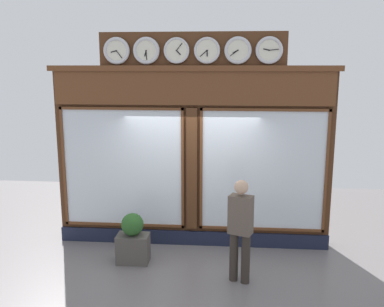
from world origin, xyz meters
The scene contains 4 objects.
shop_facade centered at (0.00, -0.12, 1.78)m, with size 5.29×0.42×4.01m.
pedestrian centered at (-0.89, 1.39, 0.93)m, with size 0.42×0.34×1.69m.
planter_box centered at (0.97, 0.86, 0.25)m, with size 0.56×0.36×0.51m, color #4C4742.
planter_shrub centered at (0.97, 0.86, 0.71)m, with size 0.39×0.39×0.39m, color #285623.
Camera 1 is at (-0.67, 7.80, 3.42)m, focal length 40.10 mm.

